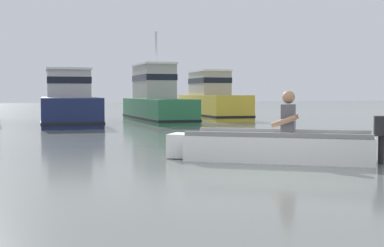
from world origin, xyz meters
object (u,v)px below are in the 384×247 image
Objects in this scene: rowboat_with_person at (275,146)px; moored_boat_green at (156,100)px; moored_boat_yellow at (212,100)px; moored_boat_navy at (69,103)px.

moored_boat_green is (3.00, 13.08, 0.62)m from rowboat_with_person.
rowboat_with_person is 0.48× the size of moored_boat_green.
moored_boat_yellow reaches higher than rowboat_with_person.
rowboat_with_person is at bearing -102.92° from moored_boat_green.
moored_boat_navy reaches higher than rowboat_with_person.
moored_boat_navy is at bearing -174.95° from moored_boat_green.
rowboat_with_person is 15.71m from moored_boat_yellow.
moored_boat_yellow is (6.24, 14.41, 0.57)m from rowboat_with_person.
moored_boat_green reaches higher than moored_boat_yellow.
moored_boat_green reaches higher than rowboat_with_person.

